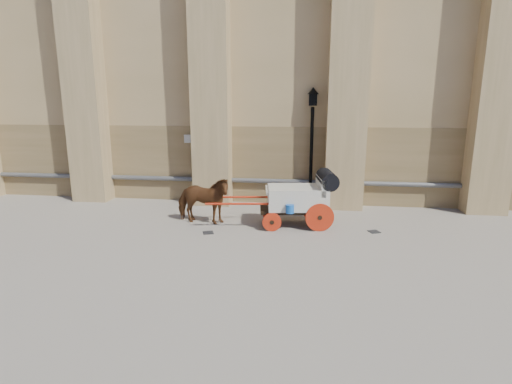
# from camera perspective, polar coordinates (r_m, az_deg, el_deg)

# --- Properties ---
(ground) EXTENTS (90.00, 90.00, 0.00)m
(ground) POSITION_cam_1_polar(r_m,az_deg,el_deg) (12.30, -5.38, -5.95)
(ground) COLOR gray
(ground) RESTS_ON ground
(horse) EXTENTS (1.93, 1.00, 1.58)m
(horse) POSITION_cam_1_polar(r_m,az_deg,el_deg) (13.16, -7.60, -1.16)
(horse) COLOR brown
(horse) RESTS_ON ground
(carriage) EXTENTS (4.23, 1.64, 1.81)m
(carriage) POSITION_cam_1_polar(r_m,az_deg,el_deg) (12.88, 6.53, -0.60)
(carriage) COLOR black
(carriage) RESTS_ON ground
(street_lamp) EXTENTS (0.42, 0.42, 4.44)m
(street_lamp) POSITION_cam_1_polar(r_m,az_deg,el_deg) (15.14, 7.94, 6.77)
(street_lamp) COLOR black
(street_lamp) RESTS_ON ground
(drain_grate_near) EXTENTS (0.41, 0.41, 0.01)m
(drain_grate_near) POSITION_cam_1_polar(r_m,az_deg,el_deg) (12.40, -6.84, -5.79)
(drain_grate_near) COLOR black
(drain_grate_near) RESTS_ON ground
(drain_grate_far) EXTENTS (0.42, 0.42, 0.01)m
(drain_grate_far) POSITION_cam_1_polar(r_m,az_deg,el_deg) (12.94, 16.51, -5.45)
(drain_grate_far) COLOR black
(drain_grate_far) RESTS_ON ground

